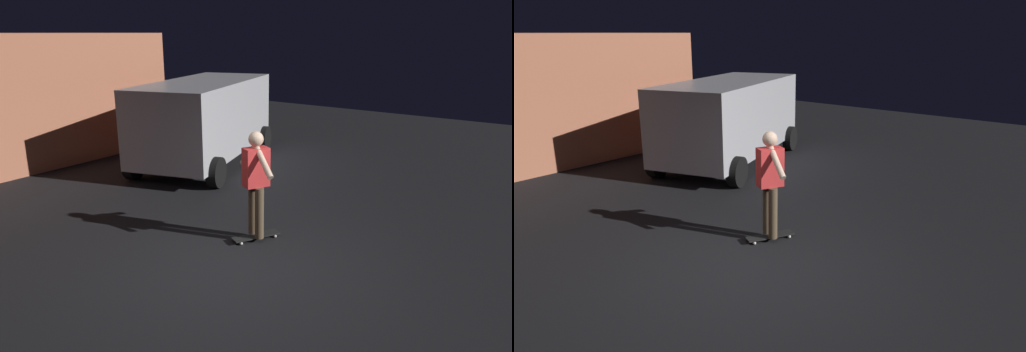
% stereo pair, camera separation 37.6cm
% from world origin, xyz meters
% --- Properties ---
extents(ground_plane, '(28.00, 28.00, 0.00)m').
position_xyz_m(ground_plane, '(0.00, 0.00, 0.00)').
color(ground_plane, black).
extents(parked_van, '(4.96, 3.40, 2.03)m').
position_xyz_m(parked_van, '(3.95, 4.06, 1.16)').
color(parked_van, '#B2B2B7').
rests_on(parked_van, ground_plane).
extents(skateboard_ridden, '(0.79, 0.53, 0.07)m').
position_xyz_m(skateboard_ridden, '(0.98, 0.36, 0.06)').
color(skateboard_ridden, black).
rests_on(skateboard_ridden, ground_plane).
extents(skater, '(0.52, 0.92, 1.67)m').
position_xyz_m(skater, '(0.98, 0.36, 1.04)').
color(skater, brown).
rests_on(skater, skateboard_ridden).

